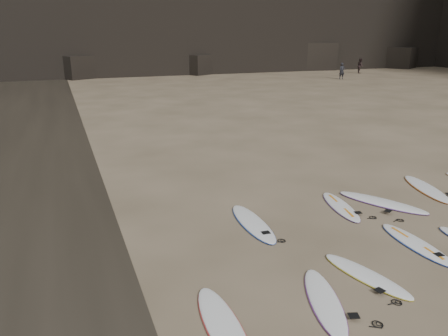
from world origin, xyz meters
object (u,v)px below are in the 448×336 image
at_px(surfboard_1, 366,275).
at_px(surfboard_7, 382,202).
at_px(surfboard_5, 253,223).
at_px(person_a, 342,71).
at_px(surfboard_2, 416,243).
at_px(surfboard_8, 426,188).
at_px(person_b, 360,66).
at_px(surfboard_11, 223,325).
at_px(surfboard_6, 341,206).
at_px(surfboard_0, 325,301).

height_order(surfboard_1, surfboard_7, surfboard_7).
height_order(surfboard_5, person_a, person_a).
xyz_separation_m(surfboard_2, surfboard_8, (3.27, 2.96, 0.00)).
bearing_deg(person_b, surfboard_7, 177.68).
xyz_separation_m(surfboard_5, surfboard_7, (4.31, -0.04, 0.00)).
bearing_deg(surfboard_7, surfboard_8, -16.18).
distance_m(surfboard_1, surfboard_11, 3.50).
distance_m(surfboard_2, surfboard_6, 2.70).
bearing_deg(surfboard_7, person_b, 25.16).
height_order(surfboard_1, surfboard_8, surfboard_8).
bearing_deg(surfboard_2, surfboard_0, -157.50).
distance_m(surfboard_0, surfboard_1, 1.44).
xyz_separation_m(surfboard_7, surfboard_11, (-6.61, -3.73, -0.00)).
bearing_deg(surfboard_5, surfboard_0, -90.92).
bearing_deg(surfboard_0, person_a, 72.93).
xyz_separation_m(surfboard_2, surfboard_5, (-3.25, 2.53, 0.00)).
xyz_separation_m(surfboard_8, surfboard_11, (-8.82, -4.21, -0.00)).
bearing_deg(person_b, surfboard_1, 177.01).
relative_size(surfboard_2, person_a, 1.37).
distance_m(surfboard_0, person_a, 42.79).
bearing_deg(surfboard_5, surfboard_2, -35.89).
distance_m(person_a, person_b, 8.28).
bearing_deg(surfboard_8, person_b, 71.49).
bearing_deg(surfboard_5, surfboard_7, 1.43).
xyz_separation_m(surfboard_1, person_a, (23.59, 34.27, 0.84)).
height_order(surfboard_5, surfboard_7, surfboard_7).
relative_size(surfboard_7, surfboard_8, 1.03).
height_order(person_a, person_b, person_b).
bearing_deg(surfboard_1, surfboard_0, -174.75).
bearing_deg(person_a, surfboard_0, -118.06).
bearing_deg(surfboard_7, surfboard_2, -141.26).
xyz_separation_m(surfboard_5, person_b, (31.20, 36.19, 0.86)).
xyz_separation_m(surfboard_1, surfboard_6, (1.78, 3.45, 0.00)).
bearing_deg(surfboard_0, surfboard_7, 58.30).
bearing_deg(surfboard_1, surfboard_7, 31.78).
xyz_separation_m(surfboard_6, surfboard_11, (-5.24, -3.92, 0.00)).
bearing_deg(surfboard_5, surfboard_6, 4.92).
height_order(surfboard_6, surfboard_7, surfboard_7).
xyz_separation_m(surfboard_0, person_b, (31.39, 39.97, 0.87)).
height_order(surfboard_0, surfboard_2, surfboard_2).
height_order(surfboard_2, person_a, person_a).
bearing_deg(surfboard_0, surfboard_5, 105.69).
xyz_separation_m(surfboard_6, person_b, (28.25, 36.04, 0.87)).
relative_size(surfboard_2, surfboard_11, 0.96).
height_order(surfboard_6, surfboard_11, surfboard_11).
distance_m(surfboard_6, person_a, 37.77).
distance_m(surfboard_1, surfboard_8, 6.53).
height_order(surfboard_1, person_a, person_a).
relative_size(surfboard_1, surfboard_11, 0.89).
distance_m(surfboard_5, surfboard_11, 4.42).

